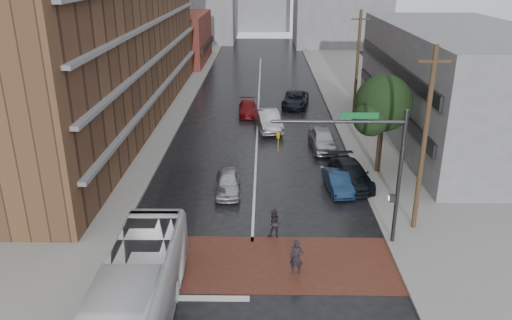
{
  "coord_description": "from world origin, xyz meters",
  "views": [
    {
      "loc": [
        0.58,
        -20.24,
        13.54
      ],
      "look_at": [
        0.15,
        5.35,
        3.5
      ],
      "focal_mm": 35.0,
      "sensor_mm": 36.0,
      "label": 1
    }
  ],
  "objects_px": {
    "pedestrian_b": "(275,224)",
    "car_travel_b": "(268,120)",
    "suv_travel": "(295,99)",
    "pedestrian_a": "(297,257)",
    "transit_bus": "(133,303)",
    "car_travel_c": "(248,108)",
    "car_parked_mid": "(351,174)",
    "car_parked_far": "(323,139)",
    "car_parked_near": "(338,182)",
    "car_travel_a": "(228,183)"
  },
  "relations": [
    {
      "from": "pedestrian_b",
      "to": "car_travel_b",
      "type": "bearing_deg",
      "value": 111.01
    },
    {
      "from": "suv_travel",
      "to": "pedestrian_b",
      "type": "bearing_deg",
      "value": -87.07
    },
    {
      "from": "pedestrian_a",
      "to": "transit_bus",
      "type": "bearing_deg",
      "value": -134.8
    },
    {
      "from": "pedestrian_a",
      "to": "car_travel_c",
      "type": "height_order",
      "value": "pedestrian_a"
    },
    {
      "from": "pedestrian_a",
      "to": "car_parked_mid",
      "type": "bearing_deg",
      "value": 79.08
    },
    {
      "from": "car_parked_mid",
      "to": "car_travel_b",
      "type": "bearing_deg",
      "value": 105.62
    },
    {
      "from": "car_parked_far",
      "to": "car_parked_mid",
      "type": "bearing_deg",
      "value": -84.16
    },
    {
      "from": "pedestrian_a",
      "to": "suv_travel",
      "type": "distance_m",
      "value": 29.8
    },
    {
      "from": "transit_bus",
      "to": "car_travel_c",
      "type": "distance_m",
      "value": 31.23
    },
    {
      "from": "car_parked_near",
      "to": "car_parked_far",
      "type": "xyz_separation_m",
      "value": [
        -0.13,
        7.84,
        0.18
      ]
    },
    {
      "from": "transit_bus",
      "to": "car_travel_c",
      "type": "relative_size",
      "value": 2.59
    },
    {
      "from": "pedestrian_a",
      "to": "car_parked_mid",
      "type": "relative_size",
      "value": 0.34
    },
    {
      "from": "transit_bus",
      "to": "suv_travel",
      "type": "distance_m",
      "value": 35.11
    },
    {
      "from": "suv_travel",
      "to": "car_parked_mid",
      "type": "xyz_separation_m",
      "value": [
        2.51,
        -19.44,
        -0.0
      ]
    },
    {
      "from": "suv_travel",
      "to": "car_parked_far",
      "type": "xyz_separation_m",
      "value": [
        1.41,
        -12.67,
        0.07
      ]
    },
    {
      "from": "car_travel_c",
      "to": "car_parked_far",
      "type": "xyz_separation_m",
      "value": [
        6.2,
        -9.55,
        0.18
      ]
    },
    {
      "from": "car_travel_b",
      "to": "car_parked_near",
      "type": "relative_size",
      "value": 1.37
    },
    {
      "from": "transit_bus",
      "to": "suv_travel",
      "type": "relative_size",
      "value": 2.11
    },
    {
      "from": "pedestrian_a",
      "to": "car_travel_b",
      "type": "relative_size",
      "value": 0.34
    },
    {
      "from": "pedestrian_b",
      "to": "car_parked_mid",
      "type": "height_order",
      "value": "pedestrian_b"
    },
    {
      "from": "car_travel_c",
      "to": "pedestrian_b",
      "type": "bearing_deg",
      "value": -87.28
    },
    {
      "from": "car_travel_a",
      "to": "car_parked_near",
      "type": "relative_size",
      "value": 1.04
    },
    {
      "from": "pedestrian_a",
      "to": "car_travel_c",
      "type": "xyz_separation_m",
      "value": [
        -3.13,
        26.64,
        -0.24
      ]
    },
    {
      "from": "pedestrian_a",
      "to": "car_parked_near",
      "type": "bearing_deg",
      "value": 82.01
    },
    {
      "from": "pedestrian_a",
      "to": "car_parked_far",
      "type": "distance_m",
      "value": 17.36
    },
    {
      "from": "pedestrian_a",
      "to": "car_travel_c",
      "type": "bearing_deg",
      "value": 107.77
    },
    {
      "from": "pedestrian_a",
      "to": "car_parked_near",
      "type": "xyz_separation_m",
      "value": [
        3.2,
        9.26,
        -0.25
      ]
    },
    {
      "from": "transit_bus",
      "to": "pedestrian_b",
      "type": "height_order",
      "value": "transit_bus"
    },
    {
      "from": "car_travel_b",
      "to": "suv_travel",
      "type": "xyz_separation_m",
      "value": [
        2.82,
        7.79,
        -0.11
      ]
    },
    {
      "from": "transit_bus",
      "to": "pedestrian_a",
      "type": "bearing_deg",
      "value": 33.38
    },
    {
      "from": "pedestrian_b",
      "to": "car_travel_a",
      "type": "distance_m",
      "value": 6.28
    },
    {
      "from": "car_parked_near",
      "to": "car_parked_mid",
      "type": "xyz_separation_m",
      "value": [
        0.97,
        1.06,
        0.11
      ]
    },
    {
      "from": "suv_travel",
      "to": "car_parked_mid",
      "type": "relative_size",
      "value": 1.05
    },
    {
      "from": "suv_travel",
      "to": "car_parked_far",
      "type": "distance_m",
      "value": 12.74
    },
    {
      "from": "pedestrian_a",
      "to": "suv_travel",
      "type": "relative_size",
      "value": 0.33
    },
    {
      "from": "transit_bus",
      "to": "car_parked_far",
      "type": "height_order",
      "value": "transit_bus"
    },
    {
      "from": "transit_bus",
      "to": "car_travel_c",
      "type": "xyz_separation_m",
      "value": [
        3.35,
        31.03,
        -0.94
      ]
    },
    {
      "from": "car_travel_c",
      "to": "car_parked_near",
      "type": "distance_m",
      "value": 18.5
    },
    {
      "from": "car_travel_a",
      "to": "car_travel_b",
      "type": "bearing_deg",
      "value": 75.23
    },
    {
      "from": "pedestrian_a",
      "to": "pedestrian_b",
      "type": "bearing_deg",
      "value": 117.1
    },
    {
      "from": "pedestrian_a",
      "to": "car_parked_mid",
      "type": "distance_m",
      "value": 11.12
    },
    {
      "from": "car_parked_near",
      "to": "suv_travel",
      "type": "bearing_deg",
      "value": 88.54
    },
    {
      "from": "car_travel_b",
      "to": "car_parked_mid",
      "type": "distance_m",
      "value": 12.82
    },
    {
      "from": "pedestrian_a",
      "to": "suv_travel",
      "type": "bearing_deg",
      "value": 97.9
    },
    {
      "from": "car_travel_b",
      "to": "car_parked_far",
      "type": "relative_size",
      "value": 1.09
    },
    {
      "from": "car_parked_far",
      "to": "car_travel_b",
      "type": "bearing_deg",
      "value": 127.64
    },
    {
      "from": "pedestrian_b",
      "to": "car_parked_near",
      "type": "relative_size",
      "value": 0.42
    },
    {
      "from": "pedestrian_a",
      "to": "car_parked_far",
      "type": "xyz_separation_m",
      "value": [
        3.06,
        17.09,
        -0.06
      ]
    },
    {
      "from": "transit_bus",
      "to": "suv_travel",
      "type": "bearing_deg",
      "value": 75.86
    },
    {
      "from": "suv_travel",
      "to": "car_parked_near",
      "type": "height_order",
      "value": "suv_travel"
    }
  ]
}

